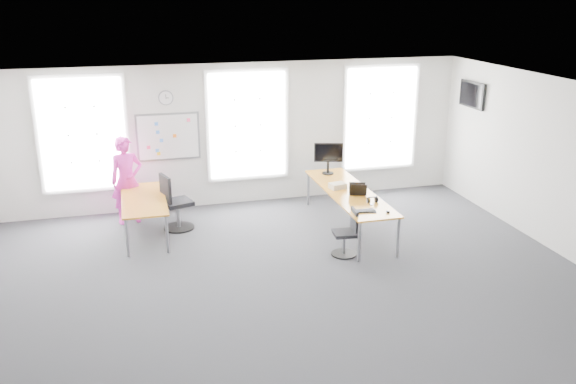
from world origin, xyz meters
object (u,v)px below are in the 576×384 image
object	(u,v)px
desk_left	(144,202)
chair_left	(175,205)
desk_right	(349,194)
monitor	(328,156)
keyboard	(364,211)
headphones	(372,200)
chair_right	(347,235)
person	(127,180)

from	to	relation	value
desk_left	chair_left	size ratio (longest dim) A/B	1.80
desk_right	monitor	distance (m)	1.27
keyboard	headphones	distance (m)	0.51
chair_right	person	xyz separation A→B (m)	(-3.63, 2.60, 0.50)
desk_right	chair_left	bearing A→B (deg)	165.89
chair_left	person	xyz separation A→B (m)	(-0.85, 0.63, 0.38)
desk_left	person	bearing A→B (deg)	109.35
chair_right	keyboard	distance (m)	0.51
desk_left	chair_left	distance (m)	0.62
chair_left	keyboard	distance (m)	3.66
person	desk_left	bearing A→B (deg)	-83.00
monitor	keyboard	bearing A→B (deg)	-77.52
chair_left	monitor	xyz separation A→B (m)	(3.21, 0.38, 0.67)
desk_right	desk_left	distance (m)	3.86
headphones	monitor	world-z (taller)	monitor
desk_right	monitor	world-z (taller)	monitor
desk_left	keyboard	world-z (taller)	keyboard
desk_left	headphones	world-z (taller)	headphones
chair_left	headphones	world-z (taller)	chair_left
monitor	desk_left	bearing A→B (deg)	-156.61
chair_right	person	distance (m)	4.49
chair_left	headphones	distance (m)	3.75
desk_right	keyboard	world-z (taller)	keyboard
chair_left	desk_left	bearing A→B (deg)	87.90
chair_right	keyboard	world-z (taller)	chair_right
desk_right	chair_right	world-z (taller)	chair_right
keyboard	monitor	size ratio (longest dim) A/B	0.62
chair_right	monitor	size ratio (longest dim) A/B	1.26
headphones	chair_left	bearing A→B (deg)	144.91
chair_right	person	bearing A→B (deg)	-120.32
person	keyboard	distance (m)	4.70
chair_left	keyboard	size ratio (longest dim) A/B	2.70
chair_right	headphones	size ratio (longest dim) A/B	4.22
chair_left	monitor	size ratio (longest dim) A/B	1.68
chair_right	chair_left	world-z (taller)	chair_left
chair_right	desk_left	bearing A→B (deg)	-113.15
keyboard	headphones	size ratio (longest dim) A/B	2.08
desk_right	headphones	xyz separation A→B (m)	(0.17, -0.73, 0.10)
person	desk_right	bearing A→B (deg)	-31.82
desk_right	person	size ratio (longest dim) A/B	1.79
person	headphones	bearing A→B (deg)	-39.38
desk_left	headphones	size ratio (longest dim) A/B	10.12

